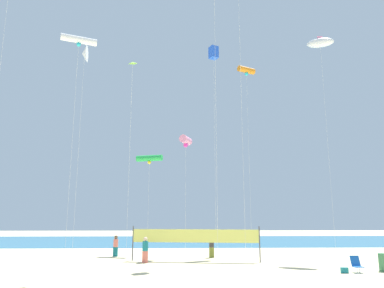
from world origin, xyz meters
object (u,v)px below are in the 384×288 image
object	(u,v)px
beachgoer_teal_shirt	(145,249)
kite_pink_tube	(186,141)
kite_orange_tube	(246,71)
beachgoer_charcoal_shirt	(212,246)
trash_barrel	(384,262)
kite_green_tube	(149,158)
kite_white_tube	(79,40)
folding_beach_chair	(356,264)
kite_white_delta	(85,54)
volleyball_net	(195,237)
kite_white_inflatable	(320,43)
kite_blue_box	(214,53)
kite_lime_diamond	(132,69)
beachgoer_coral_shirt	(116,245)
beach_handbag	(345,270)
kite_violet_diamond	(239,14)

from	to	relation	value
beachgoer_teal_shirt	kite_pink_tube	world-z (taller)	kite_pink_tube
kite_orange_tube	kite_pink_tube	xyz separation A→B (m)	(-5.89, -3.03, -7.60)
beachgoer_charcoal_shirt	trash_barrel	world-z (taller)	beachgoer_charcoal_shirt
kite_green_tube	kite_white_tube	size ratio (longest dim) A/B	0.57
folding_beach_chair	kite_white_delta	xyz separation A→B (m)	(-16.96, 3.34, 14.08)
folding_beach_chair	volleyball_net	distance (m)	10.32
kite_pink_tube	kite_orange_tube	bearing A→B (deg)	27.21
kite_white_inflatable	kite_pink_tube	size ratio (longest dim) A/B	1.98
kite_white_tube	kite_blue_box	world-z (taller)	kite_blue_box
kite_green_tube	kite_lime_diamond	bearing A→B (deg)	-92.29
beachgoer_coral_shirt	beachgoer_teal_shirt	bearing A→B (deg)	-110.19
folding_beach_chair	kite_lime_diamond	distance (m)	17.87
beachgoer_charcoal_shirt	kite_lime_diamond	world-z (taller)	kite_lime_diamond
kite_orange_tube	kite_blue_box	xyz separation A→B (m)	(-3.68, -5.40, -0.80)
trash_barrel	kite_white_delta	world-z (taller)	kite_white_delta
kite_green_tube	kite_white_inflatable	bearing A→B (deg)	-6.79
kite_green_tube	kite_lime_diamond	xyz separation A→B (m)	(-0.38, -9.58, 4.41)
kite_white_inflatable	beachgoer_coral_shirt	bearing A→B (deg)	-178.19
kite_white_inflatable	kite_orange_tube	bearing A→B (deg)	156.02
kite_orange_tube	beach_handbag	bearing A→B (deg)	-76.50
kite_white_delta	kite_green_tube	bearing A→B (deg)	60.26
folding_beach_chair	kite_lime_diamond	size ratio (longest dim) A/B	0.07
kite_orange_tube	kite_white_delta	bearing A→B (deg)	-148.07
beachgoer_charcoal_shirt	kite_white_delta	bearing A→B (deg)	-132.17
beach_handbag	kite_blue_box	bearing A→B (deg)	135.24
kite_violet_diamond	kite_blue_box	xyz separation A→B (m)	(-1.14, 5.88, 0.01)
folding_beach_chair	kite_violet_diamond	bearing A→B (deg)	-176.77
trash_barrel	kite_white_delta	bearing A→B (deg)	170.75
beachgoer_coral_shirt	kite_white_tube	distance (m)	15.47
beachgoer_charcoal_shirt	beachgoer_coral_shirt	distance (m)	7.49
volleyball_net	beach_handbag	bearing A→B (deg)	-33.07
beachgoer_charcoal_shirt	folding_beach_chair	size ratio (longest dim) A/B	1.85
beachgoer_teal_shirt	kite_violet_diamond	xyz separation A→B (m)	(6.14, -4.20, 15.19)
trash_barrel	kite_violet_diamond	distance (m)	17.52
folding_beach_chair	kite_orange_tube	bearing A→B (deg)	113.84
trash_barrel	kite_green_tube	world-z (taller)	kite_green_tube
folding_beach_chair	trash_barrel	world-z (taller)	trash_barrel
kite_white_tube	kite_lime_diamond	size ratio (longest dim) A/B	1.14
kite_white_delta	kite_blue_box	xyz separation A→B (m)	(9.58, 2.87, 1.56)
beachgoer_coral_shirt	kite_green_tube	size ratio (longest dim) A/B	0.19
beach_handbag	kite_lime_diamond	size ratio (longest dim) A/B	0.03
beachgoer_teal_shirt	kite_white_inflatable	size ratio (longest dim) A/B	0.09
volleyball_net	kite_violet_diamond	bearing A→B (deg)	-59.83
folding_beach_chair	kite_violet_diamond	size ratio (longest dim) A/B	0.05
kite_white_inflatable	kite_blue_box	size ratio (longest dim) A/B	1.15
folding_beach_chair	kite_orange_tube	size ratio (longest dim) A/B	0.05
beachgoer_coral_shirt	kite_white_inflatable	bearing A→B (deg)	-53.92
kite_lime_diamond	kite_orange_tube	bearing A→B (deg)	48.04
beachgoer_teal_shirt	kite_pink_tube	distance (m)	9.73
beachgoer_charcoal_shirt	beachgoer_coral_shirt	bearing A→B (deg)	-162.35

